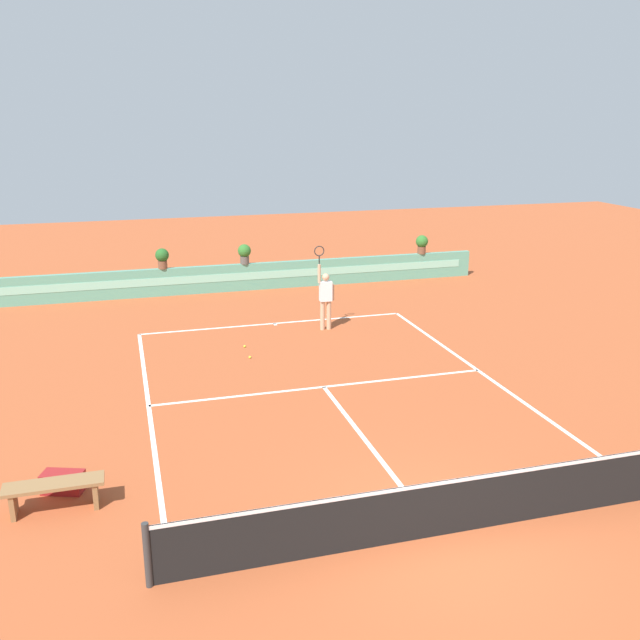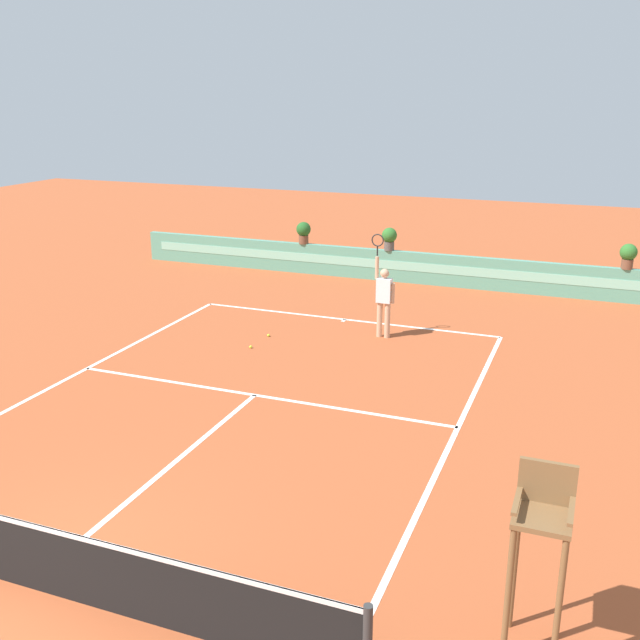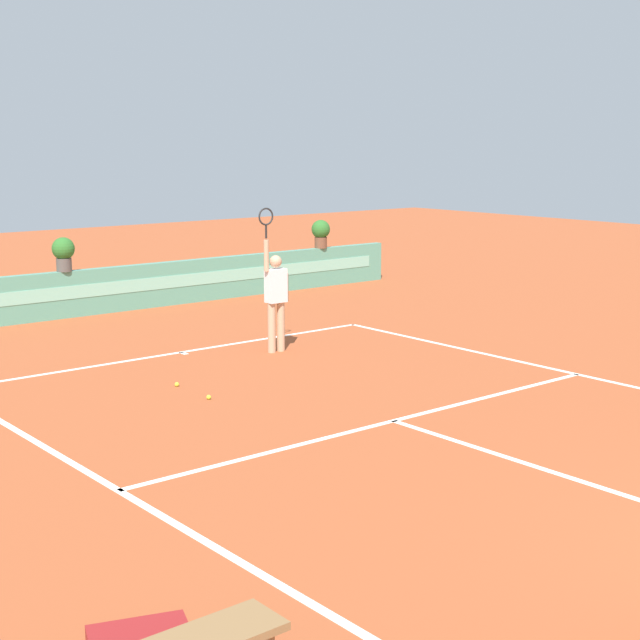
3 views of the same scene
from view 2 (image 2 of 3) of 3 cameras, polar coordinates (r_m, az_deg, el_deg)
name	(u,v)px [view 2 (image 2 of 3)]	position (r m, az deg, el deg)	size (l,w,h in m)	color
ground_plane	(246,403)	(14.54, -5.80, -6.43)	(60.00, 60.00, 0.00)	#A84C28
court_lines	(262,389)	(15.13, -4.57, -5.40)	(8.32, 11.94, 0.01)	white
net	(22,551)	(10.01, -22.23, -16.32)	(8.92, 0.10, 1.00)	#333333
back_wall_barrier	(392,266)	(23.65, 5.59, 4.23)	(18.00, 0.21, 1.00)	#599E84
umpire_chair	(541,538)	(8.39, 16.82, -15.95)	(0.60, 0.60, 2.14)	brown
tennis_player	(384,296)	(18.00, 4.99, 1.85)	(0.62, 0.23, 2.58)	tan
tennis_ball_near_baseline	(269,335)	(18.29, -4.03, -1.19)	(0.07, 0.07, 0.07)	#CCE033
tennis_ball_mid_court	(251,347)	(17.51, -5.42, -2.10)	(0.07, 0.07, 0.07)	#CCE033
potted_plant_far_right	(628,255)	(22.65, 22.89, 4.72)	(0.48, 0.48, 0.72)	brown
potted_plant_centre	(389,237)	(23.48, 5.43, 6.42)	(0.48, 0.48, 0.72)	#514C47
potted_plant_left	(304,231)	(24.44, -1.29, 6.93)	(0.48, 0.48, 0.72)	brown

